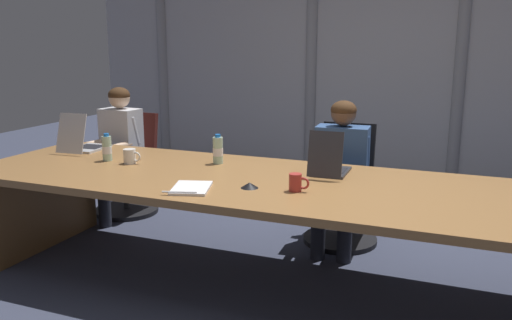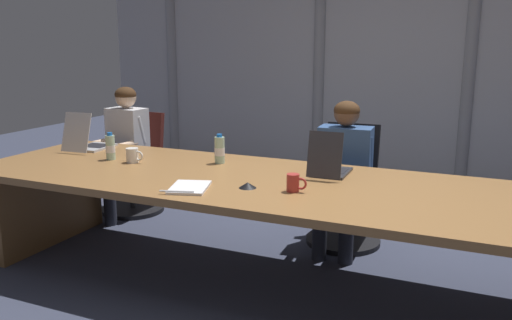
# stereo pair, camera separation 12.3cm
# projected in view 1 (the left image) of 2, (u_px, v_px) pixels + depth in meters

# --- Properties ---
(ground_plane) EXTENTS (13.74, 13.74, 0.00)m
(ground_plane) POSITION_uv_depth(u_px,v_px,m) (310.00, 291.00, 3.53)
(ground_plane) COLOR #383D51
(conference_table) EXTENTS (4.87, 1.27, 0.73)m
(conference_table) POSITION_uv_depth(u_px,v_px,m) (312.00, 203.00, 3.40)
(conference_table) COLOR olive
(conference_table) RESTS_ON ground_plane
(curtain_backdrop) EXTENTS (6.87, 0.17, 2.90)m
(curtain_backdrop) POSITION_uv_depth(u_px,v_px,m) (383.00, 57.00, 5.58)
(curtain_backdrop) COLOR #B2B2B7
(curtain_backdrop) RESTS_ON ground_plane
(laptop_left_end) EXTENTS (0.28, 0.46, 0.33)m
(laptop_left_end) POSITION_uv_depth(u_px,v_px,m) (83.00, 143.00, 4.38)
(laptop_left_end) COLOR #BCBCC1
(laptop_left_end) RESTS_ON conference_table
(laptop_left_mid) EXTENTS (0.24, 0.39, 0.32)m
(laptop_left_mid) POSITION_uv_depth(u_px,v_px,m) (329.00, 166.00, 3.60)
(laptop_left_mid) COLOR #2D2D33
(laptop_left_mid) RESTS_ON conference_table
(office_chair_left_end) EXTENTS (0.60, 0.60, 0.94)m
(office_chair_left_end) POSITION_uv_depth(u_px,v_px,m) (128.00, 175.00, 5.11)
(office_chair_left_end) COLOR #511E19
(office_chair_left_end) RESTS_ON ground_plane
(office_chair_left_mid) EXTENTS (0.60, 0.60, 0.96)m
(office_chair_left_mid) POSITION_uv_depth(u_px,v_px,m) (343.00, 198.00, 4.36)
(office_chair_left_mid) COLOR black
(office_chair_left_mid) RESTS_ON ground_plane
(person_left_end) EXTENTS (0.40, 0.57, 1.20)m
(person_left_end) POSITION_uv_depth(u_px,v_px,m) (115.00, 145.00, 4.90)
(person_left_end) COLOR silver
(person_left_end) RESTS_ON ground_plane
(person_left_mid) EXTENTS (0.44, 0.56, 1.17)m
(person_left_mid) POSITION_uv_depth(u_px,v_px,m) (340.00, 165.00, 4.15)
(person_left_mid) COLOR #335184
(person_left_mid) RESTS_ON ground_plane
(water_bottle_primary) EXTENTS (0.08, 0.08, 0.22)m
(water_bottle_primary) POSITION_uv_depth(u_px,v_px,m) (218.00, 150.00, 3.93)
(water_bottle_primary) COLOR #ADD1B2
(water_bottle_primary) RESTS_ON conference_table
(water_bottle_secondary) EXTENTS (0.07, 0.07, 0.21)m
(water_bottle_secondary) POSITION_uv_depth(u_px,v_px,m) (107.00, 148.00, 4.02)
(water_bottle_secondary) COLOR #ADD1B2
(water_bottle_secondary) RESTS_ON conference_table
(coffee_mug_near) EXTENTS (0.14, 0.09, 0.11)m
(coffee_mug_near) POSITION_uv_depth(u_px,v_px,m) (130.00, 156.00, 3.93)
(coffee_mug_near) COLOR white
(coffee_mug_near) RESTS_ON conference_table
(coffee_mug_far) EXTENTS (0.13, 0.08, 0.11)m
(coffee_mug_far) POSITION_uv_depth(u_px,v_px,m) (296.00, 183.00, 3.21)
(coffee_mug_far) COLOR #B2332D
(coffee_mug_far) RESTS_ON conference_table
(conference_mic_left_side) EXTENTS (0.11, 0.11, 0.03)m
(conference_mic_left_side) POSITION_uv_depth(u_px,v_px,m) (250.00, 185.00, 3.28)
(conference_mic_left_side) COLOR black
(conference_mic_left_side) RESTS_ON conference_table
(spiral_notepad) EXTENTS (0.30, 0.36, 0.03)m
(spiral_notepad) POSITION_uv_depth(u_px,v_px,m) (191.00, 188.00, 3.25)
(spiral_notepad) COLOR silver
(spiral_notepad) RESTS_ON conference_table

